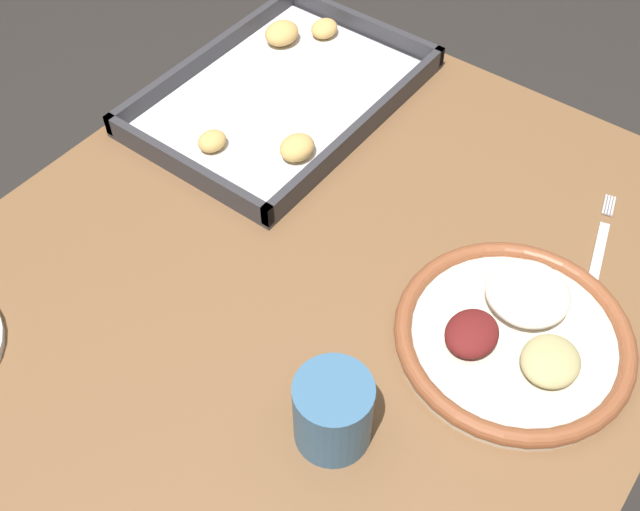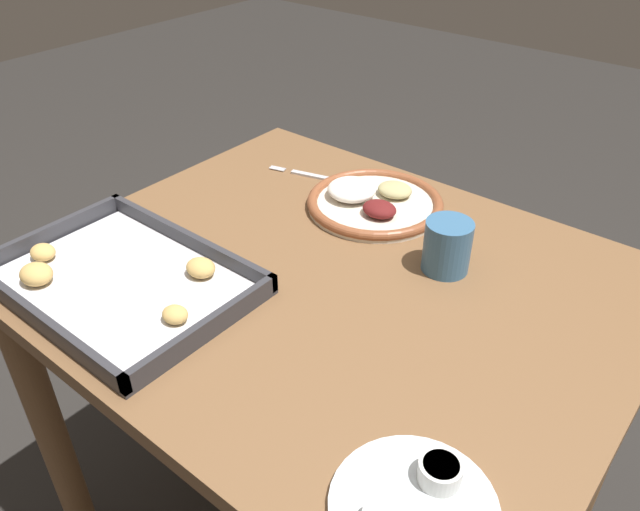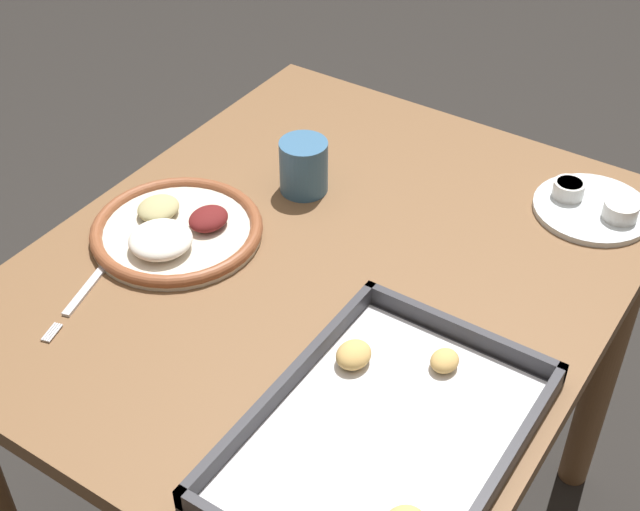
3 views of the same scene
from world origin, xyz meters
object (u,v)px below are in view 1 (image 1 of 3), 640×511
at_px(dinner_plate, 515,333).
at_px(baking_tray, 283,92).
at_px(drinking_cup, 333,412).
at_px(fork, 597,258).

relative_size(dinner_plate, baking_tray, 0.63).
xyz_separation_m(baking_tray, drinking_cup, (-0.38, -0.37, 0.03)).
bearing_deg(drinking_cup, baking_tray, 44.24).
bearing_deg(baking_tray, drinking_cup, -135.76).
bearing_deg(fork, drinking_cup, 147.12).
relative_size(fork, drinking_cup, 2.21).
distance_m(baking_tray, drinking_cup, 0.54).
height_order(dinner_plate, baking_tray, dinner_plate).
xyz_separation_m(fork, drinking_cup, (-0.38, 0.12, 0.04)).
bearing_deg(drinking_cup, fork, -17.84).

